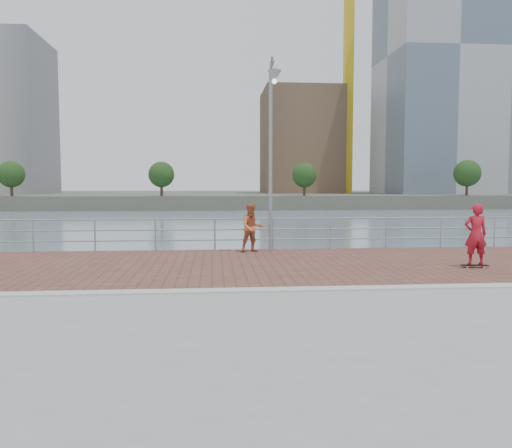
{
  "coord_description": "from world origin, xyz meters",
  "views": [
    {
      "loc": [
        -1.06,
        -10.45,
        2.26
      ],
      "look_at": [
        0.0,
        2.0,
        1.3
      ],
      "focal_mm": 35.0,
      "sensor_mm": 36.0,
      "label": 1
    }
  ],
  "objects": [
    {
      "name": "water",
      "position": [
        0.0,
        0.0,
        -2.0
      ],
      "size": [
        400.0,
        400.0,
        0.0
      ],
      "primitive_type": "plane",
      "color": "slate",
      "rests_on": "ground"
    },
    {
      "name": "brick_lane",
      "position": [
        0.0,
        3.6,
        0.01
      ],
      "size": [
        40.0,
        6.8,
        0.02
      ],
      "primitive_type": "cube",
      "color": "brown",
      "rests_on": "seawall"
    },
    {
      "name": "curb",
      "position": [
        0.0,
        0.0,
        0.03
      ],
      "size": [
        40.0,
        0.4,
        0.06
      ],
      "primitive_type": "cube",
      "color": "#B7B5AD",
      "rests_on": "seawall"
    },
    {
      "name": "far_shore",
      "position": [
        0.0,
        122.5,
        -0.75
      ],
      "size": [
        320.0,
        95.0,
        2.5
      ],
      "primitive_type": "cube",
      "color": "#4C5142",
      "rests_on": "ground"
    },
    {
      "name": "guardrail",
      "position": [
        0.0,
        7.0,
        0.69
      ],
      "size": [
        39.06,
        0.06,
        1.13
      ],
      "color": "#8C9EA8",
      "rests_on": "brick_lane"
    },
    {
      "name": "street_lamp",
      "position": [
        0.88,
        6.05,
        4.41
      ],
      "size": [
        0.45,
        1.32,
        6.21
      ],
      "color": "gray",
      "rests_on": "brick_lane"
    },
    {
      "name": "skateboard",
      "position": [
        6.06,
        2.51,
        0.08
      ],
      "size": [
        0.73,
        0.27,
        0.08
      ],
      "rotation": [
        0.0,
        0.0,
        -0.12
      ],
      "color": "black",
      "rests_on": "brick_lane"
    },
    {
      "name": "skateboarder",
      "position": [
        6.06,
        2.51,
        0.94
      ],
      "size": [
        0.65,
        0.47,
        1.67
      ],
      "primitive_type": "imported",
      "rotation": [
        0.0,
        0.0,
        3.02
      ],
      "color": "#B41826",
      "rests_on": "skateboard"
    },
    {
      "name": "bystander",
      "position": [
        0.23,
        6.27,
        0.85
      ],
      "size": [
        0.92,
        0.78,
        1.66
      ],
      "primitive_type": "imported",
      "rotation": [
        0.0,
        0.0,
        0.21
      ],
      "color": "#C26439",
      "rests_on": "brick_lane"
    },
    {
      "name": "tower_crane",
      "position": [
        27.36,
        104.0,
        33.5
      ],
      "size": [
        47.0,
        2.0,
        50.7
      ],
      "color": "gold",
      "rests_on": "far_shore"
    },
    {
      "name": "skyline",
      "position": [
        30.96,
        104.47,
        24.57
      ],
      "size": [
        233.0,
        41.0,
        62.26
      ],
      "color": "#ADA38E",
      "rests_on": "far_shore"
    },
    {
      "name": "shoreline_trees",
      "position": [
        16.02,
        77.0,
        4.25
      ],
      "size": [
        169.51,
        4.83,
        6.45
      ],
      "color": "#473323",
      "rests_on": "far_shore"
    }
  ]
}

